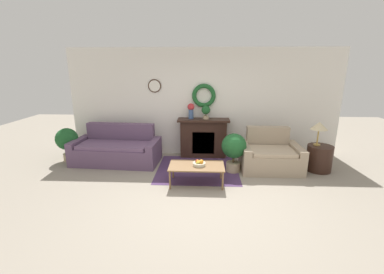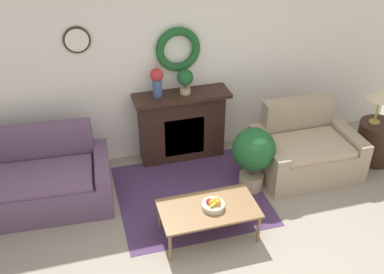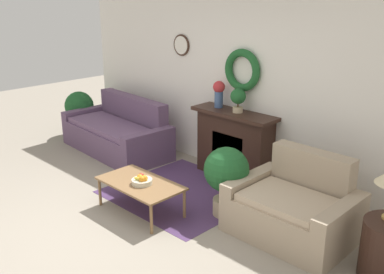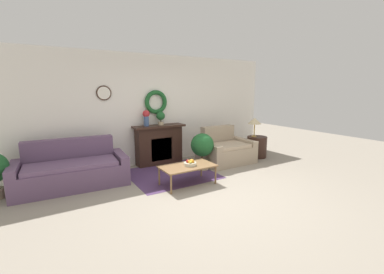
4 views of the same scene
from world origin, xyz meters
TOP-DOWN VIEW (x-y plane):
  - ground_plane at (0.00, 0.00)m, footprint 16.00×16.00m
  - floor_rug at (-0.12, 1.46)m, footprint 1.80×1.70m
  - wall_back at (-0.00, 2.56)m, footprint 6.80×0.17m
  - fireplace at (-0.00, 2.36)m, footprint 1.29×0.41m
  - couch_left at (-2.08, 1.84)m, footprint 2.07×1.05m
  - loveseat_right at (1.50, 1.58)m, footprint 1.30×0.95m
  - coffee_table at (-0.12, 0.73)m, footprint 1.07×0.60m
  - fruit_bowl at (-0.07, 0.71)m, footprint 0.25×0.25m
  - side_table_by_loveseat at (2.57, 1.53)m, footprint 0.54×0.54m
  - table_lamp at (2.50, 1.58)m, footprint 0.36×0.36m
  - vase_on_mantel_left at (-0.31, 2.36)m, footprint 0.17×0.17m
  - potted_plant_on_mantel at (0.05, 2.34)m, footprint 0.22×0.22m
  - potted_plant_floor_by_loveseat at (0.67, 1.40)m, footprint 0.54×0.54m

SIDE VIEW (x-z plane):
  - ground_plane at x=0.00m, z-range 0.00..0.00m
  - floor_rug at x=-0.12m, z-range 0.00..0.01m
  - side_table_by_loveseat at x=2.57m, z-range 0.00..0.57m
  - loveseat_right at x=1.50m, z-range -0.14..0.76m
  - couch_left at x=-2.08m, z-range -0.14..0.75m
  - coffee_table at x=-0.12m, z-range 0.16..0.55m
  - fruit_bowl at x=-0.07m, z-range 0.38..0.50m
  - fireplace at x=0.00m, z-range 0.01..0.99m
  - potted_plant_floor_by_loveseat at x=0.67m, z-range 0.10..0.96m
  - table_lamp at x=2.50m, z-range 0.74..1.26m
  - potted_plant_on_mantel at x=0.05m, z-range 1.02..1.36m
  - vase_on_mantel_left at x=-0.31m, z-range 1.02..1.40m
  - wall_back at x=0.00m, z-range 0.01..2.71m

